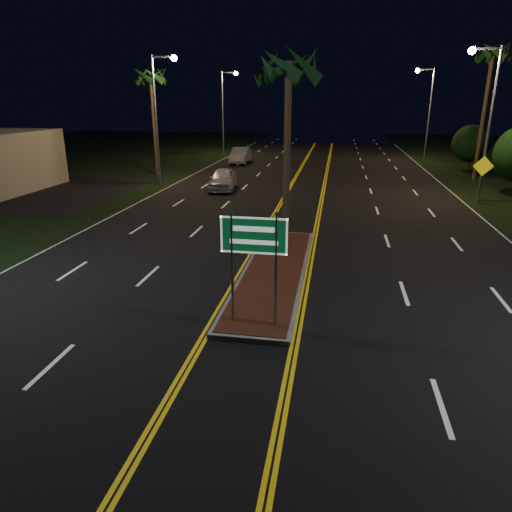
% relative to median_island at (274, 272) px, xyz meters
% --- Properties ---
extents(ground, '(120.00, 120.00, 0.00)m').
position_rel_median_island_xyz_m(ground, '(0.00, -7.00, -0.08)').
color(ground, black).
rests_on(ground, ground).
extents(median_island, '(2.25, 10.25, 0.17)m').
position_rel_median_island_xyz_m(median_island, '(0.00, 0.00, 0.00)').
color(median_island, gray).
rests_on(median_island, ground).
extents(highway_sign, '(1.80, 0.08, 3.20)m').
position_rel_median_island_xyz_m(highway_sign, '(0.00, -4.20, 2.32)').
color(highway_sign, gray).
rests_on(highway_sign, ground).
extents(streetlight_left_mid, '(1.91, 0.44, 9.00)m').
position_rel_median_island_xyz_m(streetlight_left_mid, '(-10.61, 17.00, 5.57)').
color(streetlight_left_mid, gray).
rests_on(streetlight_left_mid, ground).
extents(streetlight_left_far, '(1.91, 0.44, 9.00)m').
position_rel_median_island_xyz_m(streetlight_left_far, '(-10.61, 37.00, 5.57)').
color(streetlight_left_far, gray).
rests_on(streetlight_left_far, ground).
extents(streetlight_right_mid, '(1.91, 0.44, 9.00)m').
position_rel_median_island_xyz_m(streetlight_right_mid, '(10.61, 15.00, 5.57)').
color(streetlight_right_mid, gray).
rests_on(streetlight_right_mid, ground).
extents(streetlight_right_far, '(1.91, 0.44, 9.00)m').
position_rel_median_island_xyz_m(streetlight_right_far, '(10.61, 35.00, 5.57)').
color(streetlight_right_far, gray).
rests_on(streetlight_right_far, ground).
extents(palm_median, '(2.40, 2.40, 8.30)m').
position_rel_median_island_xyz_m(palm_median, '(0.00, 3.50, 7.19)').
color(palm_median, '#382819').
rests_on(palm_median, ground).
extents(palm_left_far, '(2.40, 2.40, 8.80)m').
position_rel_median_island_xyz_m(palm_left_far, '(-12.80, 21.00, 7.66)').
color(palm_left_far, '#382819').
rests_on(palm_left_far, ground).
extents(palm_right_far, '(2.40, 2.40, 10.30)m').
position_rel_median_island_xyz_m(palm_right_far, '(12.80, 23.00, 9.06)').
color(palm_right_far, '#382819').
rests_on(palm_right_far, ground).
extents(shrub_far, '(3.24, 3.24, 3.96)m').
position_rel_median_island_xyz_m(shrub_far, '(13.80, 29.00, 2.25)').
color(shrub_far, '#382819').
rests_on(shrub_far, ground).
extents(car_near, '(2.72, 5.35, 1.72)m').
position_rel_median_island_xyz_m(car_near, '(-5.82, 15.82, 0.78)').
color(car_near, silver).
rests_on(car_near, ground).
extents(car_far, '(2.38, 5.28, 1.74)m').
position_rel_median_island_xyz_m(car_far, '(-7.51, 29.91, 0.79)').
color(car_far, silver).
rests_on(car_far, ground).
extents(warning_sign, '(1.20, 0.07, 2.85)m').
position_rel_median_island_xyz_m(warning_sign, '(10.80, 14.22, 1.80)').
color(warning_sign, gray).
rests_on(warning_sign, ground).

